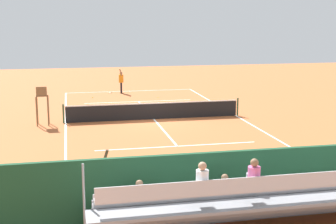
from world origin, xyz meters
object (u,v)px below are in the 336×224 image
Objects in this scene: equipment_bag at (248,201)px; line_judge at (105,181)px; tennis_net at (154,111)px; bleacher_stand at (252,203)px; tennis_ball_near at (158,97)px; courtside_bench at (306,183)px; umpire_chair at (42,101)px; tennis_player at (121,80)px; tennis_ball_far at (93,97)px; tennis_racket at (110,93)px.

line_judge reaches higher than equipment_bag.
tennis_net is at bearing -106.34° from line_judge.
bleacher_stand is 22.76m from tennis_ball_near.
line_judge is (4.39, -0.37, 0.84)m from equipment_bag.
bleacher_stand reaches higher than courtside_bench.
courtside_bench reaches higher than equipment_bag.
bleacher_stand is 4.23× the size of umpire_chair.
tennis_player is at bearing -48.61° from tennis_ball_near.
bleacher_stand reaches higher than tennis_ball_near.
equipment_bag is at bearing 99.53° from tennis_ball_far.
courtside_bench is 0.93× the size of line_judge.
bleacher_stand is 4.38m from line_judge.
courtside_bench is 27.27× the size of tennis_ball_far.
tennis_net is at bearing 98.91° from tennis_racket.
equipment_bag is (-6.77, 13.15, -1.13)m from umpire_chair.
tennis_net is at bearing 94.33° from tennis_player.
tennis_player and line_judge have the same top height.
tennis_ball_far is (2.31, 1.75, -0.98)m from tennis_player.
tennis_ball_far is at bearing -11.56° from tennis_ball_near.
umpire_chair reaches higher than tennis_ball_far.
tennis_racket is 4.42m from tennis_ball_near.
bleacher_stand is at bearing 97.13° from tennis_ball_far.
umpire_chair reaches higher than line_judge.
courtside_bench is at bearing 92.64° from tennis_ball_near.
tennis_racket is (4.20, -23.60, -0.54)m from courtside_bench.
equipment_bag is at bearing 92.45° from tennis_net.
equipment_bag is 0.47× the size of tennis_player.
umpire_chair is at bearing -79.46° from line_judge.
equipment_bag reaches higher than tennis_racket.
umpire_chair is 1.11× the size of line_judge.
tennis_racket is (1.62, -10.32, -0.49)m from tennis_net.
bleacher_stand reaches higher than umpire_chair.
line_judge is (0.76, 21.32, 0.98)m from tennis_ball_far.
courtside_bench is 23.55m from tennis_player.
courtside_bench is at bearing -142.29° from bleacher_stand.
umpire_chair is at bearing 66.58° from tennis_racket.
bleacher_stand is at bearing 85.61° from tennis_ball_near.
tennis_ball_near is at bearing 168.44° from tennis_ball_far.
bleacher_stand is at bearing 70.76° from equipment_bag.
umpire_chair is at bearing -56.00° from courtside_bench.
tennis_player is (0.65, -25.39, 0.10)m from bleacher_stand.
tennis_racket is 0.29× the size of line_judge.
equipment_bag is at bearing 93.25° from tennis_player.
bleacher_stand reaches higher than tennis_player.
tennis_racket is at bearing -42.69° from tennis_ball_near.
umpire_chair reaches higher than tennis_racket.
tennis_player is 3.06m from tennis_ball_far.
tennis_net is 13.52m from courtside_bench.
tennis_ball_far is (1.45, 2.04, 0.02)m from tennis_racket.
tennis_net reaches higher than tennis_ball_near.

